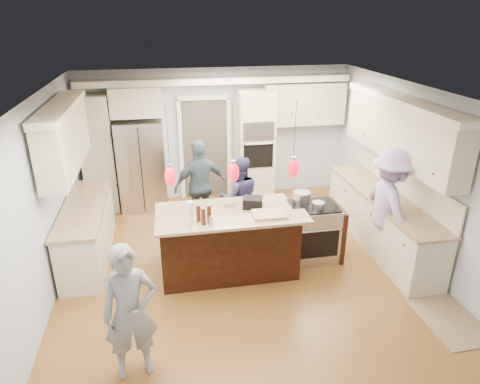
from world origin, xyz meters
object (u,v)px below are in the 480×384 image
(kitchen_island, at_px, (227,240))
(person_far_left, at_px, (239,198))
(person_bar_end, at_px, (130,313))
(island_range, at_px, (313,231))
(refrigerator, at_px, (142,165))

(kitchen_island, xyz_separation_m, person_far_left, (0.37, 0.99, 0.25))
(kitchen_island, relative_size, person_bar_end, 1.33)
(kitchen_island, distance_m, island_range, 1.41)
(refrigerator, height_order, person_far_left, refrigerator)
(refrigerator, distance_m, kitchen_island, 2.91)
(refrigerator, distance_m, person_bar_end, 4.44)
(person_bar_end, bearing_deg, refrigerator, 79.82)
(refrigerator, distance_m, island_range, 3.71)
(island_range, xyz_separation_m, person_far_left, (-1.04, 0.92, 0.28))
(refrigerator, distance_m, person_far_left, 2.30)
(kitchen_island, distance_m, person_bar_end, 2.32)
(refrigerator, xyz_separation_m, person_far_left, (1.67, -1.58, -0.16))
(person_bar_end, distance_m, person_far_left, 3.33)
(kitchen_island, relative_size, island_range, 2.28)
(person_bar_end, bearing_deg, kitchen_island, 44.76)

